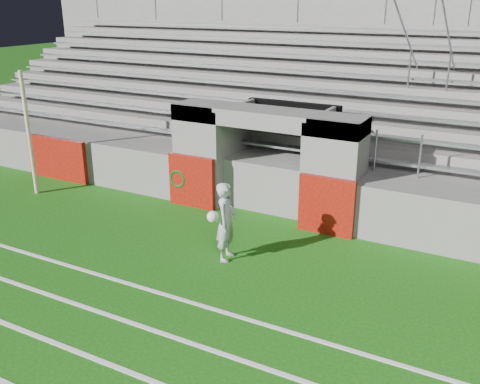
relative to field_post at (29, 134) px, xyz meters
The scene contains 5 objects.
ground 6.61m from the field_post, 15.92° to the right, with size 90.00×90.00×0.00m, color #15500D.
field_post is the anchor object (origin of this frame).
stadium_structure 8.74m from the field_post, 45.33° to the left, with size 26.00×8.48×5.42m.
goalkeeper_with_ball 6.69m from the field_post, ahead, with size 0.52×0.73×1.65m.
hose_coil 4.23m from the field_post, 16.55° to the left, with size 0.52×0.15×0.55m.
Camera 1 is at (5.33, -7.85, 5.10)m, focal length 40.00 mm.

